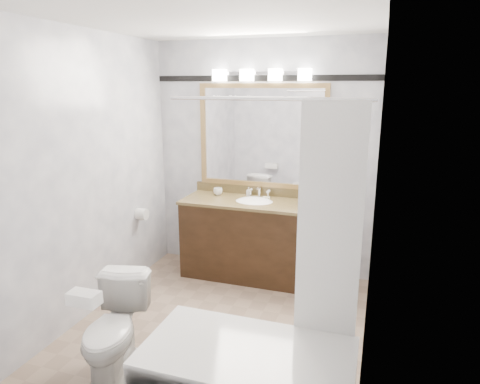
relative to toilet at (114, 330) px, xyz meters
The scene contains 13 objects.
room 1.33m from the toilet, 60.07° to the left, with size 2.42×2.62×2.52m.
vanity 1.93m from the toilet, 75.38° to the left, with size 1.53×0.58×0.97m.
mirror 2.47m from the toilet, 77.14° to the left, with size 1.40×0.04×1.10m.
vanity_light_bar 2.78m from the toilet, 76.81° to the left, with size 1.02×0.14×0.12m.
accent_stripe 2.81m from the toilet, 77.21° to the left, with size 2.40×0.01×0.06m, color black.
bathtub 1.04m from the toilet, ahead, with size 1.30×0.75×1.96m.
tp_roll 1.68m from the toilet, 113.47° to the left, with size 0.12×0.12×0.11m, color white.
toilet is the anchor object (origin of this frame).
tissue_box 0.47m from the toilet, 90.00° to the right, with size 0.20×0.11×0.08m, color white.
coffee_maker 2.28m from the toilet, 59.56° to the left, with size 0.20×0.24×0.37m.
cup_left 2.06m from the toilet, 89.22° to the left, with size 0.10×0.10×0.08m, color white.
soap_bottle_a 2.17m from the toilet, 80.15° to the left, with size 0.04×0.04×0.09m, color white.
soap_bar 2.13m from the toilet, 73.56° to the left, with size 0.07×0.05×0.02m, color beige.
Camera 1 is at (1.21, -3.13, 2.03)m, focal length 32.00 mm.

